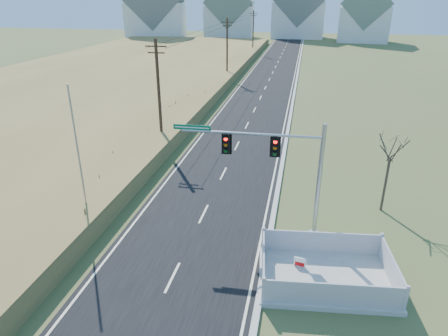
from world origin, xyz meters
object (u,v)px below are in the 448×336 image
(flagpole, at_px, (81,172))
(bare_tree, at_px, (392,147))
(traffic_signal_mast, at_px, (285,166))
(open_sign, at_px, (300,264))
(fence_enclosure, at_px, (325,275))

(flagpole, distance_m, bare_tree, 17.64)
(traffic_signal_mast, distance_m, flagpole, 11.11)
(traffic_signal_mast, distance_m, bare_tree, 6.94)
(bare_tree, bearing_deg, flagpole, -163.86)
(traffic_signal_mast, xyz_separation_m, open_sign, (1.13, -3.29, -3.62))
(open_sign, bearing_deg, flagpole, -178.93)
(traffic_signal_mast, height_order, open_sign, traffic_signal_mast)
(fence_enclosure, relative_size, bare_tree, 1.26)
(bare_tree, bearing_deg, open_sign, -124.58)
(traffic_signal_mast, height_order, fence_enclosure, traffic_signal_mast)
(fence_enclosure, height_order, bare_tree, bare_tree)
(open_sign, relative_size, bare_tree, 0.14)
(traffic_signal_mast, height_order, bare_tree, traffic_signal_mast)
(fence_enclosure, relative_size, open_sign, 9.19)
(bare_tree, bearing_deg, traffic_signal_mast, -148.38)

